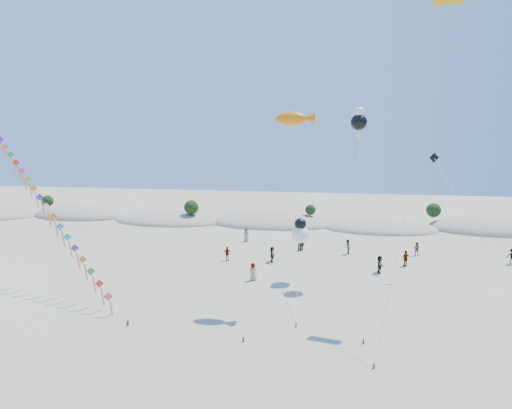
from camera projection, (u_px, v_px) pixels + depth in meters
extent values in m
ellipsoid|color=gray|center=(81.00, 216.00, 71.23)|extent=(16.00, 8.80, 3.60)
ellipsoid|color=#233413|center=(80.00, 210.00, 71.06)|extent=(12.80, 5.76, 0.64)
ellipsoid|color=gray|center=(170.00, 221.00, 67.41)|extent=(17.60, 9.68, 3.00)
ellipsoid|color=#233413|center=(169.00, 216.00, 67.27)|extent=(14.08, 6.34, 0.70)
ellipsoid|color=gray|center=(271.00, 223.00, 65.62)|extent=(19.00, 10.45, 3.40)
ellipsoid|color=#233413|center=(271.00, 217.00, 65.47)|extent=(15.20, 6.84, 0.76)
ellipsoid|color=gray|center=(379.00, 229.00, 61.80)|extent=(16.40, 9.02, 2.80)
ellipsoid|color=#233413|center=(380.00, 224.00, 61.67)|extent=(13.12, 5.90, 0.66)
ellipsoid|color=gray|center=(493.00, 230.00, 61.09)|extent=(18.00, 9.90, 3.80)
ellipsoid|color=#233413|center=(494.00, 223.00, 60.91)|extent=(14.40, 6.48, 0.72)
sphere|color=black|center=(48.00, 201.00, 71.95)|extent=(1.90, 1.90, 1.90)
sphere|color=black|center=(191.00, 207.00, 65.20)|extent=(2.20, 2.20, 2.20)
sphere|color=black|center=(310.00, 210.00, 64.42)|extent=(1.60, 1.60, 1.60)
sphere|color=black|center=(434.00, 210.00, 62.98)|extent=(2.10, 2.10, 2.10)
cube|color=#3F2D1E|center=(128.00, 323.00, 30.99)|extent=(0.12, 0.12, 0.35)
cylinder|color=silver|center=(25.00, 175.00, 40.42)|extent=(28.39, 18.24, 19.58)
cube|color=#EE4B6D|center=(108.00, 296.00, 32.47)|extent=(1.31, 0.51, 1.38)
cube|color=#E35F74|center=(112.00, 310.00, 32.67)|extent=(0.19, 0.45, 1.55)
cube|color=red|center=(99.00, 284.00, 33.16)|extent=(1.31, 0.51, 1.38)
cube|color=#E35F74|center=(103.00, 297.00, 33.37)|extent=(0.19, 0.45, 1.55)
cube|color=green|center=(91.00, 271.00, 33.85)|extent=(1.31, 0.51, 1.38)
cube|color=#E35F74|center=(94.00, 284.00, 34.06)|extent=(0.19, 0.45, 1.55)
cube|color=orange|center=(83.00, 259.00, 34.55)|extent=(1.31, 0.51, 1.38)
cube|color=#E35F74|center=(86.00, 272.00, 34.75)|extent=(0.19, 0.45, 1.55)
cube|color=#6829A5|center=(75.00, 248.00, 35.24)|extent=(1.31, 0.51, 1.38)
cube|color=#E35F74|center=(78.00, 261.00, 35.45)|extent=(0.19, 0.45, 1.55)
cube|color=#1BB7CB|center=(67.00, 237.00, 35.94)|extent=(1.31, 0.51, 1.38)
cube|color=#E35F74|center=(71.00, 250.00, 36.14)|extent=(0.19, 0.45, 1.55)
cube|color=#1B82E9|center=(60.00, 227.00, 36.63)|extent=(1.31, 0.51, 1.38)
cube|color=#E35F74|center=(63.00, 239.00, 36.84)|extent=(0.19, 0.45, 1.55)
cube|color=orange|center=(53.00, 216.00, 37.33)|extent=(1.31, 0.51, 1.38)
cube|color=#E35F74|center=(56.00, 229.00, 37.53)|extent=(0.19, 0.45, 1.55)
cube|color=white|center=(46.00, 207.00, 38.02)|extent=(1.31, 0.51, 1.38)
cube|color=#E35F74|center=(50.00, 219.00, 38.23)|extent=(0.19, 0.45, 1.55)
cube|color=#6B23A5|center=(40.00, 197.00, 38.71)|extent=(1.31, 0.51, 1.38)
cube|color=#E35F74|center=(43.00, 209.00, 38.92)|extent=(0.19, 0.45, 1.55)
cube|color=gold|center=(34.00, 188.00, 39.41)|extent=(1.31, 0.51, 1.38)
cube|color=#E35F74|center=(37.00, 200.00, 39.62)|extent=(0.19, 0.45, 1.55)
cube|color=#ABDE1A|center=(28.00, 179.00, 40.10)|extent=(1.31, 0.51, 1.38)
cube|color=#E35F74|center=(31.00, 191.00, 40.31)|extent=(0.19, 0.45, 1.55)
cube|color=#EE4B6D|center=(22.00, 171.00, 40.80)|extent=(1.31, 0.51, 1.38)
cube|color=#E35F74|center=(25.00, 182.00, 41.00)|extent=(0.19, 0.45, 1.55)
cube|color=red|center=(16.00, 163.00, 41.49)|extent=(1.31, 0.51, 1.38)
cube|color=#E35F74|center=(19.00, 174.00, 41.70)|extent=(0.19, 0.45, 1.55)
cube|color=green|center=(11.00, 155.00, 42.19)|extent=(1.31, 0.51, 1.38)
cube|color=#E35F74|center=(14.00, 166.00, 42.39)|extent=(0.19, 0.45, 1.55)
cube|color=orange|center=(5.00, 147.00, 42.88)|extent=(1.31, 0.51, 1.38)
cube|color=#E35F74|center=(8.00, 158.00, 43.09)|extent=(0.19, 0.45, 1.55)
cube|color=#6829A5|center=(0.00, 140.00, 43.58)|extent=(1.31, 0.51, 1.38)
cube|color=#E35F74|center=(3.00, 151.00, 43.78)|extent=(0.19, 0.45, 1.55)
cube|color=#3F2D1E|center=(243.00, 339.00, 28.57)|extent=(0.10, 0.10, 0.30)
cylinder|color=silver|center=(269.00, 221.00, 31.16)|extent=(2.41, 8.24, 14.90)
ellipsoid|color=orange|center=(291.00, 119.00, 33.72)|extent=(2.47, 1.09, 1.09)
cone|color=orange|center=(309.00, 118.00, 33.50)|extent=(0.99, 0.99, 0.99)
cube|color=#3F2D1E|center=(296.00, 325.00, 30.72)|extent=(0.10, 0.10, 0.30)
cylinder|color=silver|center=(298.00, 275.00, 35.24)|extent=(0.35, 9.95, 4.47)
sphere|color=white|center=(300.00, 234.00, 39.73)|extent=(1.64, 1.64, 1.64)
sphere|color=black|center=(300.00, 224.00, 39.57)|extent=(1.09, 1.09, 1.09)
cube|color=black|center=(300.00, 247.00, 39.94)|extent=(0.35, 0.18, 0.80)
cube|color=#3F2D1E|center=(363.00, 342.00, 28.29)|extent=(0.10, 0.10, 0.30)
cylinder|color=silver|center=(361.00, 215.00, 33.70)|extent=(0.20, 13.64, 14.75)
sphere|color=black|center=(359.00, 122.00, 39.08)|extent=(1.48, 1.48, 1.48)
sphere|color=white|center=(359.00, 112.00, 38.93)|extent=(0.96, 0.96, 0.96)
cube|color=white|center=(358.00, 135.00, 39.27)|extent=(0.35, 0.18, 0.80)
cube|color=white|center=(351.00, 122.00, 39.19)|extent=(0.60, 0.15, 0.25)
cube|color=white|center=(367.00, 122.00, 38.97)|extent=(0.60, 0.15, 0.25)
cube|color=#3F2D1E|center=(374.00, 366.00, 25.32)|extent=(0.10, 0.10, 0.30)
cylinder|color=silver|center=(416.00, 162.00, 28.77)|extent=(5.79, 12.08, 23.70)
cube|color=#FFAF0D|center=(449.00, 0.00, 32.21)|extent=(2.20, 0.90, 0.77)
cube|color=black|center=(449.00, 0.00, 32.22)|extent=(2.13, 0.55, 0.19)
cylinder|color=silver|center=(477.00, 231.00, 35.70)|extent=(4.78, 11.94, 11.43)
cube|color=black|center=(434.00, 158.00, 40.91)|extent=(0.94, 0.28, 0.97)
imported|color=slate|center=(272.00, 254.00, 45.87)|extent=(0.93, 1.68, 1.72)
imported|color=slate|center=(253.00, 272.00, 40.24)|extent=(0.99, 0.88, 1.70)
imported|color=slate|center=(227.00, 254.00, 46.43)|extent=(0.99, 0.84, 1.59)
imported|color=slate|center=(380.00, 265.00, 42.29)|extent=(0.62, 1.67, 1.78)
imported|color=slate|center=(416.00, 249.00, 48.44)|extent=(0.91, 0.83, 1.52)
imported|color=slate|center=(347.00, 247.00, 48.87)|extent=(0.76, 0.91, 1.70)
imported|color=slate|center=(246.00, 235.00, 54.55)|extent=(0.96, 0.82, 1.67)
imported|color=slate|center=(406.00, 258.00, 44.47)|extent=(1.07, 0.84, 1.69)
imported|color=slate|center=(512.00, 256.00, 45.20)|extent=(1.25, 1.08, 1.67)
imported|color=slate|center=(302.00, 243.00, 50.75)|extent=(1.12, 1.50, 1.58)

